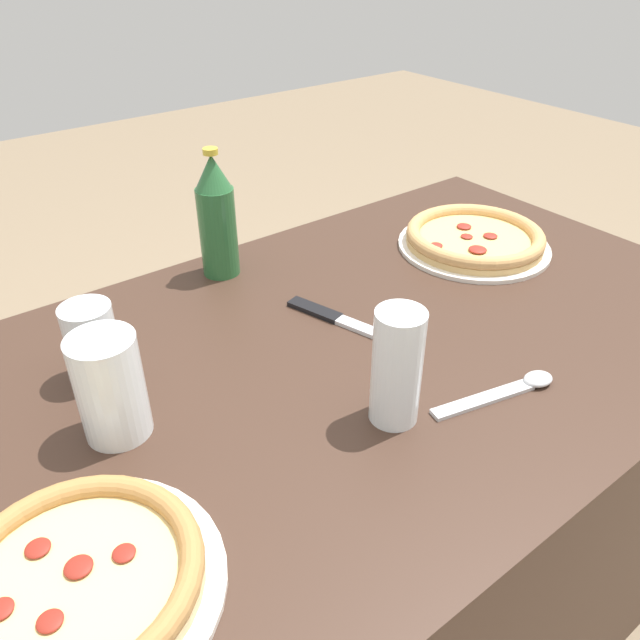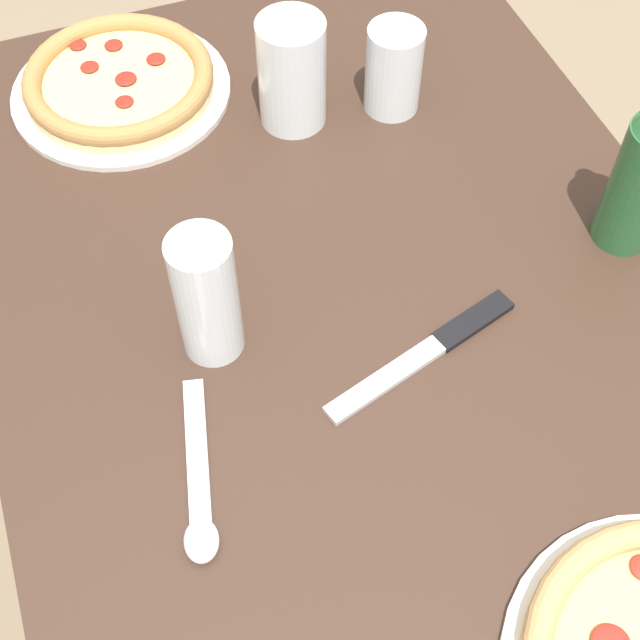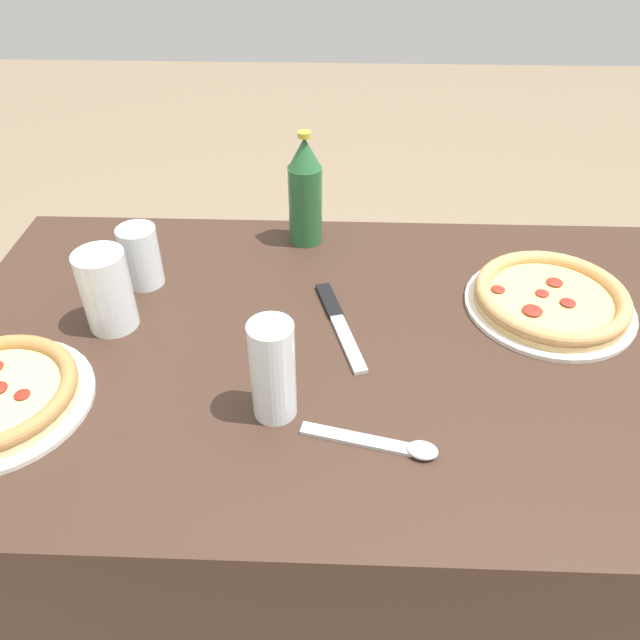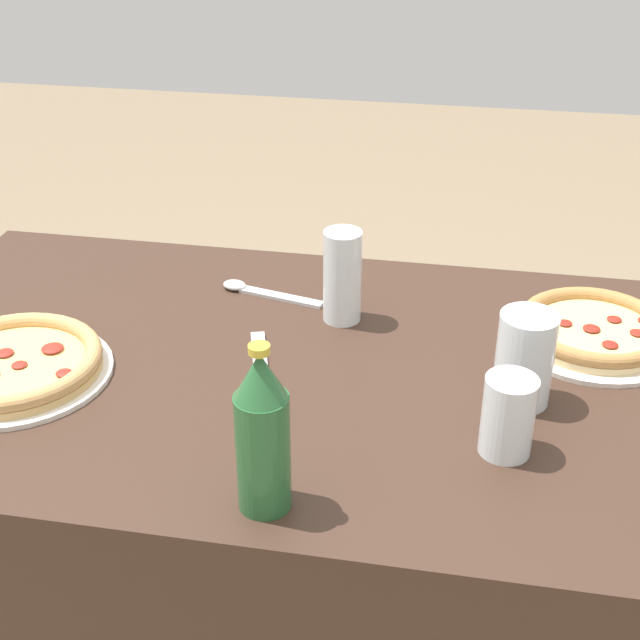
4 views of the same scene
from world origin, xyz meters
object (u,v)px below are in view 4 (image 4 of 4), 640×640
pizza_salami (14,364)px  glass_lemonade (524,363)px  knife (262,378)px  glass_cola (342,281)px  beer_bottle (262,433)px  pizza_veggie (594,330)px  spoon (257,291)px  glass_water (508,419)px

pizza_salami → glass_lemonade: bearing=-174.5°
pizza_salami → knife: size_ratio=1.24×
glass_cola → beer_bottle: 0.47m
pizza_veggie → spoon: size_ratio=1.45×
spoon → pizza_salami: bearing=47.7°
glass_cola → spoon: size_ratio=0.83×
beer_bottle → knife: 0.29m
pizza_veggie → knife: 0.53m
glass_lemonade → beer_bottle: size_ratio=0.61×
knife → pizza_salami: bearing=8.5°
glass_cola → spoon: 0.18m
pizza_veggie → spoon: (0.57, -0.06, -0.01)m
pizza_salami → beer_bottle: 0.49m
pizza_salami → glass_lemonade: (-0.74, -0.07, 0.04)m
pizza_veggie → glass_water: (0.14, 0.31, 0.03)m
glass_lemonade → beer_bottle: (0.31, 0.28, 0.04)m
knife → glass_lemonade: bearing=-177.5°
pizza_veggie → spoon: 0.57m
glass_cola → beer_bottle: bearing=87.7°
glass_cola → glass_water: size_ratio=1.40×
pizza_salami → beer_bottle: bearing=154.2°
glass_water → spoon: (0.43, -0.37, -0.05)m
glass_cola → knife: (0.09, 0.20, -0.07)m
pizza_veggie → knife: (0.49, 0.21, -0.02)m
glass_lemonade → glass_cola: size_ratio=0.88×
pizza_salami → spoon: 0.43m
beer_bottle → glass_water: bearing=-151.0°
pizza_veggie → glass_lemonade: 0.23m
glass_cola → spoon: bearing=-20.9°
knife → pizza_veggie: bearing=-157.3°
glass_water → pizza_veggie: bearing=-113.8°
knife → beer_bottle: bearing=104.6°
beer_bottle → knife: size_ratio=0.97×
glass_lemonade → glass_water: glass_lemonade is taller
glass_lemonade → pizza_salami: bearing=5.5°
pizza_salami → glass_water: 0.72m
beer_bottle → spoon: (0.14, -0.53, -0.10)m
beer_bottle → spoon: size_ratio=1.19×
glass_lemonade → glass_water: bearing=80.2°
glass_cola → pizza_salami: bearing=29.8°
pizza_veggie → glass_lemonade: bearing=58.4°
beer_bottle → spoon: 0.56m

